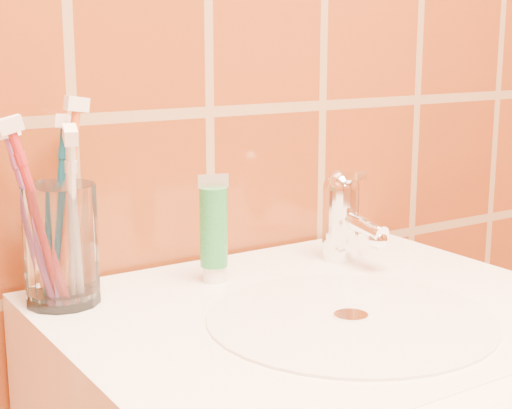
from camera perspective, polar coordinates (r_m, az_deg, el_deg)
glass_tumbler at (r=0.87m, az=-14.02°, el=-2.86°), size 0.11×0.11×0.13m
toothpaste_tube at (r=0.93m, az=-3.10°, el=-2.00°), size 0.04×0.03×0.13m
faucet at (r=1.02m, az=6.36°, el=-0.55°), size 0.05×0.11×0.12m
toothbrush_0 at (r=0.85m, az=-15.49°, el=-0.82°), size 0.08×0.08×0.21m
toothbrush_1 at (r=0.88m, az=-13.51°, el=0.25°), size 0.06×0.06×0.23m
toothbrush_2 at (r=0.87m, az=-15.90°, el=-0.90°), size 0.12×0.12×0.21m
toothbrush_3 at (r=0.84m, az=-13.23°, el=-1.11°), size 0.07×0.13×0.22m
toothbrush_4 at (r=0.90m, az=-14.09°, el=-0.33°), size 0.13×0.13×0.22m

